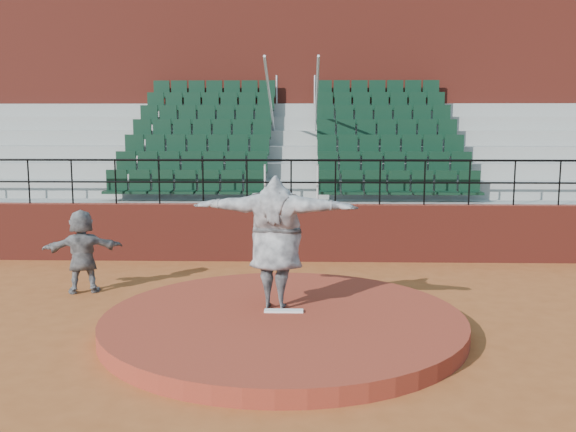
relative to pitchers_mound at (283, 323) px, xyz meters
The scene contains 9 objects.
ground 0.12m from the pitchers_mound, ahead, with size 90.00×90.00×0.00m, color #984C22.
pitchers_mound is the anchor object (origin of this frame).
pitching_rubber 0.21m from the pitchers_mound, 90.00° to the left, with size 0.60×0.15×0.03m, color white.
boundary_wall 5.03m from the pitchers_mound, 90.00° to the left, with size 24.00×0.30×1.30m, color maroon.
wall_railing 5.35m from the pitchers_mound, 90.00° to the left, with size 24.04×0.05×1.03m.
seating_deck 8.74m from the pitchers_mound, 90.00° to the left, with size 24.00×5.97×4.63m.
press_box_facade 13.06m from the pitchers_mound, 90.00° to the left, with size 24.00×3.00×7.10m, color maroon.
pitcher 1.25m from the pitchers_mound, 108.37° to the left, with size 2.57×0.70×2.09m, color black.
fielder 4.41m from the pitchers_mound, 150.85° to the left, with size 1.45×0.46×1.56m, color black.
Camera 1 is at (0.33, -9.42, 3.16)m, focal length 40.00 mm.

